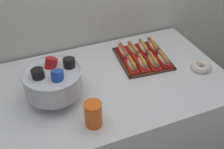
# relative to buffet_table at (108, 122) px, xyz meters

# --- Properties ---
(buffet_table) EXTENTS (1.50, 0.88, 0.78)m
(buffet_table) POSITION_rel_buffet_table_xyz_m (0.00, 0.00, 0.00)
(buffet_table) COLOR silver
(buffet_table) RESTS_ON ground_plane
(serving_tray) EXTENTS (0.36, 0.39, 0.01)m
(serving_tray) POSITION_rel_buffet_table_xyz_m (0.31, 0.13, 0.38)
(serving_tray) COLOR #472B19
(serving_tray) RESTS_ON buffet_table
(hot_dog_0) EXTENTS (0.08, 0.16, 0.06)m
(hot_dog_0) POSITION_rel_buffet_table_xyz_m (0.19, 0.06, 0.41)
(hot_dog_0) COLOR red
(hot_dog_0) RESTS_ON serving_tray
(hot_dog_1) EXTENTS (0.08, 0.17, 0.06)m
(hot_dog_1) POSITION_rel_buffet_table_xyz_m (0.27, 0.05, 0.41)
(hot_dog_1) COLOR red
(hot_dog_1) RESTS_ON serving_tray
(hot_dog_2) EXTENTS (0.09, 0.18, 0.06)m
(hot_dog_2) POSITION_rel_buffet_table_xyz_m (0.34, 0.05, 0.41)
(hot_dog_2) COLOR red
(hot_dog_2) RESTS_ON serving_tray
(hot_dog_3) EXTENTS (0.08, 0.17, 0.06)m
(hot_dog_3) POSITION_rel_buffet_table_xyz_m (0.42, 0.04, 0.41)
(hot_dog_3) COLOR #B21414
(hot_dog_3) RESTS_ON serving_tray
(hot_dog_4) EXTENTS (0.07, 0.17, 0.06)m
(hot_dog_4) POSITION_rel_buffet_table_xyz_m (0.21, 0.22, 0.41)
(hot_dog_4) COLOR #B21414
(hot_dog_4) RESTS_ON serving_tray
(hot_dog_5) EXTENTS (0.07, 0.17, 0.06)m
(hot_dog_5) POSITION_rel_buffet_table_xyz_m (0.28, 0.22, 0.41)
(hot_dog_5) COLOR red
(hot_dog_5) RESTS_ON serving_tray
(hot_dog_6) EXTENTS (0.08, 0.17, 0.06)m
(hot_dog_6) POSITION_rel_buffet_table_xyz_m (0.36, 0.21, 0.41)
(hot_dog_6) COLOR #B21414
(hot_dog_6) RESTS_ON serving_tray
(hot_dog_7) EXTENTS (0.08, 0.18, 0.06)m
(hot_dog_7) POSITION_rel_buffet_table_xyz_m (0.43, 0.20, 0.41)
(hot_dog_7) COLOR #B21414
(hot_dog_7) RESTS_ON serving_tray
(punch_bowl) EXTENTS (0.33, 0.33, 0.26)m
(punch_bowl) POSITION_rel_buffet_table_xyz_m (-0.33, -0.04, 0.51)
(punch_bowl) COLOR silver
(punch_bowl) RESTS_ON buffet_table
(cup_stack) EXTENTS (0.09, 0.09, 0.14)m
(cup_stack) POSITION_rel_buffet_table_xyz_m (-0.19, -0.30, 0.44)
(cup_stack) COLOR #EA5B19
(cup_stack) RESTS_ON buffet_table
(donut) EXTENTS (0.13, 0.13, 0.04)m
(donut) POSITION_rel_buffet_table_xyz_m (0.61, -0.11, 0.39)
(donut) COLOR silver
(donut) RESTS_ON buffet_table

